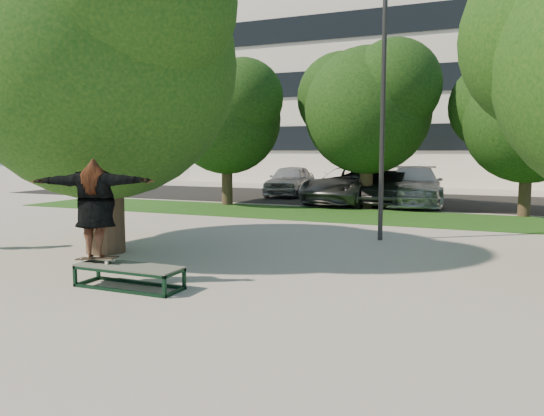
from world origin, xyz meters
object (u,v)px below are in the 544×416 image
at_px(tree_left, 99,47).
at_px(car_silver_b, 414,186).
at_px(car_silver_a, 290,180).
at_px(car_dark, 387,188).
at_px(car_grey, 351,185).
at_px(grind_box, 129,277).
at_px(lamppost, 383,112).

relative_size(tree_left, car_silver_b, 1.31).
bearing_deg(car_silver_a, tree_left, -90.39).
bearing_deg(car_dark, car_silver_a, 152.41).
bearing_deg(car_grey, car_silver_b, 22.66).
xyz_separation_m(tree_left, car_dark, (3.79, 12.41, -3.73)).
distance_m(tree_left, car_grey, 13.17).
height_order(grind_box, car_silver_b, car_silver_b).
xyz_separation_m(car_silver_a, car_silver_b, (6.21, -2.04, 0.04)).
bearing_deg(car_grey, tree_left, -88.99).
bearing_deg(lamppost, car_silver_b, 93.17).
bearing_deg(car_grey, car_silver_a, 157.05).
relative_size(tree_left, car_dark, 1.68).
height_order(lamppost, car_silver_a, lamppost).
bearing_deg(lamppost, car_grey, 109.35).
distance_m(car_silver_a, car_grey, 4.49).
relative_size(grind_box, car_silver_a, 0.41).
distance_m(lamppost, grind_box, 7.47).
distance_m(tree_left, lamppost, 6.70).
bearing_deg(car_dark, car_grey, 177.20).
xyz_separation_m(lamppost, car_silver_a, (-6.71, 11.08, -2.40)).
height_order(car_silver_a, car_dark, car_silver_a).
height_order(lamppost, car_silver_b, lamppost).
bearing_deg(car_dark, lamppost, -81.25).
relative_size(car_grey, car_silver_b, 1.02).
bearing_deg(car_silver_a, car_grey, -40.17).
relative_size(grind_box, car_grey, 0.32).
xyz_separation_m(grind_box, car_dark, (1.30, 14.76, 0.51)).
height_order(tree_left, car_dark, tree_left).
relative_size(lamppost, car_silver_b, 1.13).
height_order(car_silver_a, car_silver_b, car_silver_b).
bearing_deg(car_silver_b, car_silver_a, 154.07).
distance_m(car_silver_a, car_silver_b, 6.53).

